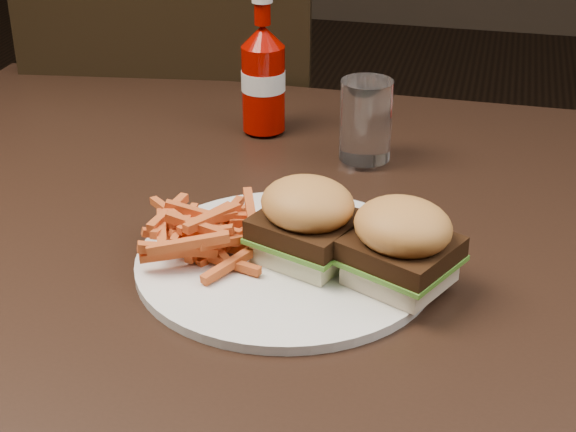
% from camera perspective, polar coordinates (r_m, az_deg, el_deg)
% --- Properties ---
extents(dining_table, '(1.20, 0.80, 0.04)m').
position_cam_1_polar(dining_table, '(0.95, 2.60, -1.20)').
color(dining_table, black).
rests_on(dining_table, ground).
extents(chair_far, '(0.54, 0.54, 0.05)m').
position_cam_1_polar(chair_far, '(1.71, -5.76, 1.15)').
color(chair_far, black).
rests_on(chair_far, ground).
extents(plate, '(0.29, 0.29, 0.01)m').
position_cam_1_polar(plate, '(0.85, -0.16, -2.98)').
color(plate, white).
rests_on(plate, dining_table).
extents(sandwich_half_a, '(0.10, 0.10, 0.02)m').
position_cam_1_polar(sandwich_half_a, '(0.85, 1.24, -2.08)').
color(sandwich_half_a, beige).
rests_on(sandwich_half_a, plate).
extents(sandwich_half_b, '(0.11, 0.10, 0.02)m').
position_cam_1_polar(sandwich_half_b, '(0.81, 7.24, -3.61)').
color(sandwich_half_b, beige).
rests_on(sandwich_half_b, plate).
extents(fries_pile, '(0.13, 0.13, 0.04)m').
position_cam_1_polar(fries_pile, '(0.86, -4.98, -0.83)').
color(fries_pile, '#BA4B1F').
rests_on(fries_pile, plate).
extents(ketchup_bottle, '(0.07, 0.07, 0.11)m').
position_cam_1_polar(ketchup_bottle, '(1.14, -1.60, 8.25)').
color(ketchup_bottle, '#8E0700').
rests_on(ketchup_bottle, dining_table).
extents(tumbler, '(0.07, 0.07, 0.10)m').
position_cam_1_polar(tumbler, '(1.06, 5.05, 6.20)').
color(tumbler, white).
rests_on(tumbler, dining_table).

